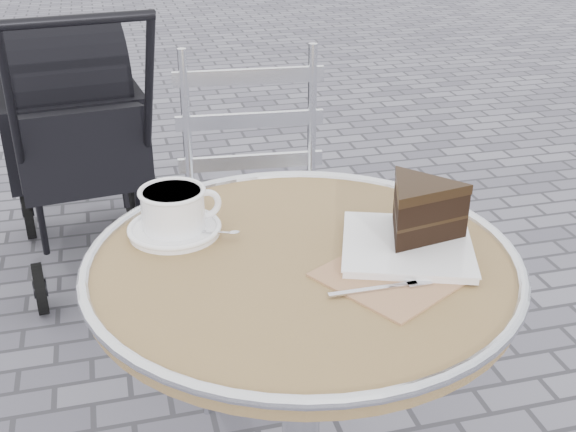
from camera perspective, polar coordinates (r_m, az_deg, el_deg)
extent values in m
cylinder|color=silver|center=(1.40, 1.01, -16.49)|extent=(0.07, 0.07, 0.67)
cylinder|color=tan|center=(1.19, 1.15, -4.04)|extent=(0.70, 0.70, 0.03)
torus|color=silver|center=(1.18, 1.15, -3.41)|extent=(0.72, 0.72, 0.02)
cylinder|color=white|center=(1.28, -8.94, -1.13)|extent=(0.16, 0.16, 0.01)
cylinder|color=white|center=(1.26, -9.07, 0.51)|extent=(0.12, 0.12, 0.07)
torus|color=white|center=(1.27, -6.48, 0.95)|extent=(0.06, 0.02, 0.06)
cylinder|color=#CAB886|center=(1.24, -9.17, 1.82)|extent=(0.10, 0.10, 0.01)
cube|color=#A4755A|center=(1.15, 8.14, -4.70)|extent=(0.26, 0.26, 0.00)
cube|color=white|center=(1.22, 9.38, -2.39)|extent=(0.27, 0.27, 0.01)
cylinder|color=silver|center=(1.86, -6.71, -9.90)|extent=(0.02, 0.02, 0.45)
cylinder|color=silver|center=(1.89, 3.71, -8.95)|extent=(0.02, 0.02, 0.45)
cylinder|color=silver|center=(2.14, -7.26, -4.58)|extent=(0.02, 0.02, 0.45)
cylinder|color=silver|center=(2.17, 1.72, -3.86)|extent=(0.02, 0.02, 0.45)
cube|color=silver|center=(1.89, -2.25, -0.68)|extent=(0.43, 0.43, 0.02)
cube|color=black|center=(2.56, -16.27, 5.46)|extent=(0.47, 0.67, 0.38)
cylinder|color=black|center=(1.94, -16.38, 14.63)|extent=(0.40, 0.07, 0.03)
cylinder|color=black|center=(2.45, -18.99, -5.45)|extent=(0.05, 0.17, 0.17)
cylinder|color=black|center=(2.48, -9.94, -3.91)|extent=(0.05, 0.17, 0.17)
cylinder|color=black|center=(2.93, -19.94, 0.81)|extent=(0.06, 0.27, 0.26)
cylinder|color=black|center=(2.96, -12.37, 2.04)|extent=(0.06, 0.27, 0.26)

